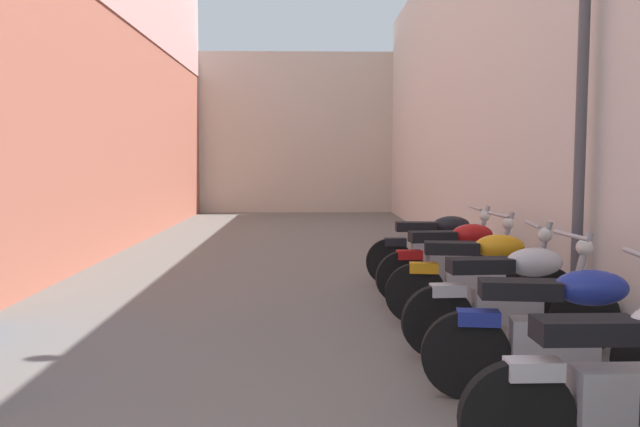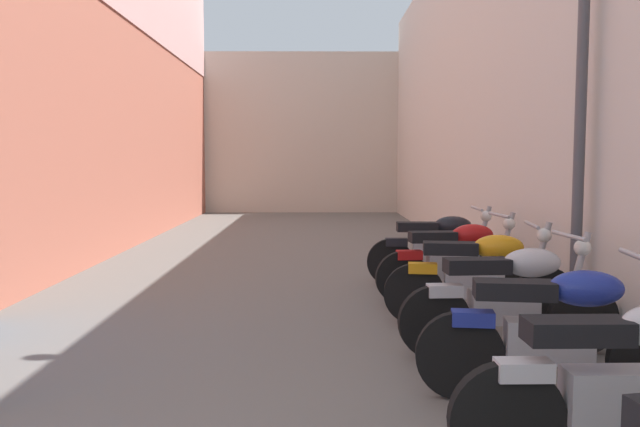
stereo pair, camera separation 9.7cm
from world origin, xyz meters
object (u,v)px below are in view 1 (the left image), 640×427
(motorcycle_fourth, at_px, (563,329))
(motorcycle_sixth, at_px, (481,275))
(motorcycle_seventh, at_px, (457,259))
(street_lamp, at_px, (575,11))
(motorcycle_third, at_px, (640,379))
(motorcycle_fifth, at_px, (513,296))
(motorcycle_eighth, at_px, (438,247))

(motorcycle_fourth, relative_size, motorcycle_sixth, 1.00)
(motorcycle_seventh, xyz_separation_m, street_lamp, (0.71, -1.33, 2.45))
(motorcycle_third, xyz_separation_m, street_lamp, (0.71, 2.64, 2.45))
(motorcycle_fourth, bearing_deg, motorcycle_sixth, 90.00)
(motorcycle_third, bearing_deg, street_lamp, 75.05)
(motorcycle_third, bearing_deg, motorcycle_fifth, 90.00)
(motorcycle_third, xyz_separation_m, motorcycle_seventh, (-0.00, 3.98, 0.00))
(motorcycle_fourth, distance_m, motorcycle_sixth, 2.00)
(motorcycle_seventh, distance_m, motorcycle_eighth, 1.05)
(motorcycle_fourth, distance_m, street_lamp, 3.04)
(motorcycle_fourth, bearing_deg, motorcycle_eighth, 90.00)
(motorcycle_third, distance_m, street_lamp, 3.67)
(motorcycle_third, distance_m, motorcycle_seventh, 3.98)
(motorcycle_sixth, height_order, motorcycle_seventh, same)
(motorcycle_seventh, relative_size, street_lamp, 0.36)
(motorcycle_seventh, bearing_deg, motorcycle_eighth, 90.00)
(street_lamp, bearing_deg, motorcycle_fifth, -137.79)
(motorcycle_sixth, distance_m, motorcycle_seventh, 0.99)
(motorcycle_fifth, xyz_separation_m, motorcycle_sixth, (-0.00, 0.98, 0.00))
(motorcycle_fourth, distance_m, motorcycle_fifth, 1.02)
(motorcycle_seventh, relative_size, motorcycle_eighth, 1.00)
(motorcycle_fourth, relative_size, motorcycle_fifth, 1.00)
(motorcycle_fifth, bearing_deg, motorcycle_third, -90.00)
(motorcycle_sixth, relative_size, motorcycle_seventh, 1.00)
(motorcycle_fifth, bearing_deg, motorcycle_fourth, -90.00)
(motorcycle_third, distance_m, motorcycle_sixth, 2.98)
(motorcycle_fifth, distance_m, street_lamp, 2.63)
(motorcycle_fifth, xyz_separation_m, motorcycle_seventh, (-0.00, 1.97, 0.00))
(motorcycle_eighth, distance_m, street_lamp, 3.49)
(motorcycle_sixth, bearing_deg, motorcycle_fourth, -90.00)
(motorcycle_third, bearing_deg, motorcycle_eighth, 90.00)
(motorcycle_seventh, bearing_deg, motorcycle_fifth, -90.00)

